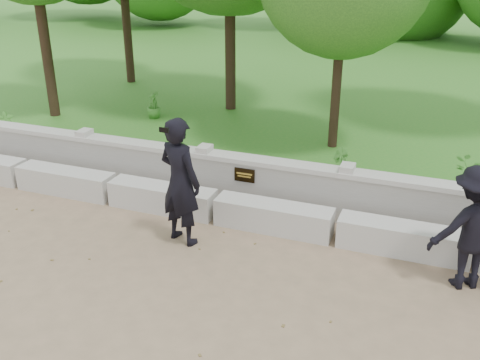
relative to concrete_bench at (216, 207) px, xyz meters
The scene contains 10 objects.
ground 1.91m from the concrete_bench, 90.00° to the right, with size 80.00×80.00×0.00m, color #907558.
lawn 12.10m from the concrete_bench, 90.00° to the left, with size 40.00×22.00×0.25m, color #287121.
concrete_bench is the anchor object (origin of this frame).
parapet_wall 0.74m from the concrete_bench, 89.99° to the left, with size 12.50×0.35×0.90m.
man_main 1.14m from the concrete_bench, 104.16° to the right, with size 0.83×0.76×1.98m.
visitor_mid 3.94m from the concrete_bench, ahead, with size 1.27×1.06×1.71m.
shrub_a 5.76m from the concrete_bench, 165.89° to the left, with size 0.34×0.23×0.65m, color #40842D.
shrub_b 2.39m from the concrete_bench, 44.03° to the left, with size 0.36×0.29×0.66m, color #40842D.
shrub_c 4.46m from the concrete_bench, 28.16° to the left, with size 0.54×0.47×0.60m, color #40842D.
shrub_d 5.31m from the concrete_bench, 130.00° to the left, with size 0.37×0.33×0.66m, color #40842D.
Camera 1 is at (3.19, -5.38, 4.17)m, focal length 40.00 mm.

